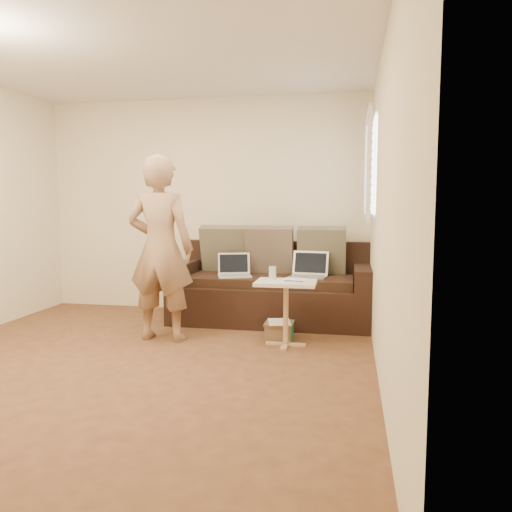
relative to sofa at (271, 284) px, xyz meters
name	(u,v)px	position (x,y,z in m)	size (l,w,h in m)	color
floor	(129,366)	(-0.90, -1.77, -0.42)	(4.50, 4.50, 0.00)	#52311E
ceiling	(120,37)	(-0.90, -1.77, 2.18)	(4.50, 4.50, 0.00)	white
wall_back	(205,206)	(-0.90, 0.48, 0.87)	(4.00, 4.00, 0.00)	beige
wall_right	(383,208)	(1.10, -1.77, 0.87)	(4.50, 4.50, 0.00)	beige
window_blinds	(370,167)	(1.05, -0.27, 1.28)	(0.12, 0.88, 1.08)	white
sofa	(271,284)	(0.00, 0.00, 0.00)	(2.20, 0.95, 0.85)	black
pillow_left	(224,249)	(-0.60, 0.24, 0.37)	(0.55, 0.14, 0.55)	brown
pillow_mid	(270,250)	(-0.05, 0.21, 0.37)	(0.55, 0.14, 0.55)	brown
pillow_right	(322,251)	(0.55, 0.24, 0.37)	(0.55, 0.14, 0.55)	brown
laptop_silver	(308,278)	(0.42, -0.07, 0.10)	(0.40, 0.29, 0.27)	#B7BABC
laptop_white	(235,277)	(-0.38, -0.16, 0.10)	(0.36, 0.26, 0.26)	white
person	(160,249)	(-0.93, -0.96, 0.47)	(0.65, 0.44, 1.79)	#9D7856
side_table	(286,313)	(0.29, -0.94, -0.12)	(0.56, 0.39, 0.61)	silver
drinking_glass	(273,273)	(0.15, -0.84, 0.25)	(0.07, 0.07, 0.12)	silver
scissors	(293,281)	(0.37, -0.99, 0.20)	(0.18, 0.10, 0.02)	silver
paper_on_table	(293,280)	(0.35, -0.89, 0.19)	(0.21, 0.30, 0.00)	white
striped_box	(279,330)	(0.20, -0.73, -0.34)	(0.28, 0.28, 0.17)	red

